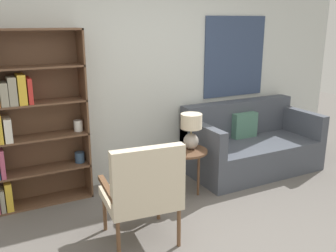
{
  "coord_description": "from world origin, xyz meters",
  "views": [
    {
      "loc": [
        -1.77,
        -2.18,
        1.96
      ],
      "look_at": [
        -0.03,
        1.15,
        0.9
      ],
      "focal_mm": 40.0,
      "sensor_mm": 36.0,
      "label": 1
    }
  ],
  "objects": [
    {
      "name": "wall_back",
      "position": [
        0.03,
        2.03,
        1.35
      ],
      "size": [
        6.4,
        0.08,
        2.7
      ],
      "color": "silver",
      "rests_on": "ground_plane"
    },
    {
      "name": "bookshelf",
      "position": [
        -1.4,
        1.85,
        0.95
      ],
      "size": [
        1.1,
        0.3,
        1.89
      ],
      "color": "brown",
      "rests_on": "ground_plane"
    },
    {
      "name": "armchair",
      "position": [
        -0.58,
        0.56,
        0.56
      ],
      "size": [
        0.69,
        0.65,
        0.97
      ],
      "color": "brown",
      "rests_on": "ground_plane"
    },
    {
      "name": "couch",
      "position": [
        1.44,
        1.57,
        0.33
      ],
      "size": [
        1.75,
        0.9,
        0.89
      ],
      "color": "#474C56",
      "rests_on": "ground_plane"
    },
    {
      "name": "side_table",
      "position": [
        0.26,
        1.26,
        0.49
      ],
      "size": [
        0.49,
        0.49,
        0.55
      ],
      "color": "brown",
      "rests_on": "ground_plane"
    },
    {
      "name": "table_lamp",
      "position": [
        0.33,
        1.27,
        0.79
      ],
      "size": [
        0.24,
        0.24,
        0.41
      ],
      "color": "#A59E93",
      "rests_on": "side_table"
    }
  ]
}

